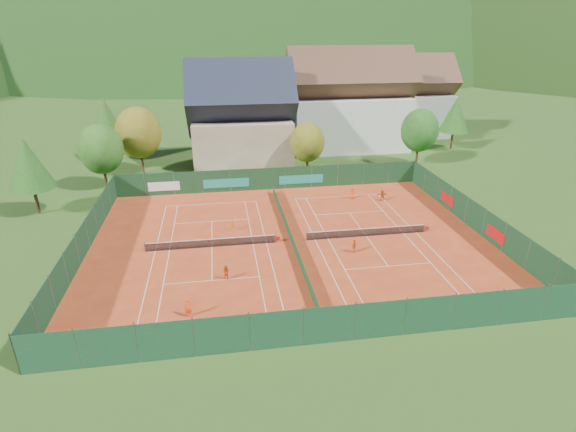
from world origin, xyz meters
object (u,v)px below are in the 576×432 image
Objects in this scene: player_left_near at (188,308)px; hotel_block_a at (348,106)px; chalet at (241,120)px; player_right_near at (354,246)px; player_left_mid at (226,273)px; player_left_far at (233,225)px; player_right_far_a at (352,193)px; ball_hopper at (482,295)px; player_right_far_b at (382,195)px; hotel_block_b at (406,101)px.

hotel_block_a is at bearing 61.34° from player_left_near.
chalet is 34.92m from player_right_near.
chalet is at bearing 80.58° from player_left_near.
player_right_near is (12.39, 3.18, 0.00)m from player_left_mid.
player_left_far is at bearing 74.96° from player_left_near.
player_left_near is 17.38m from player_right_near.
player_left_far is (-2.76, -26.39, -6.00)m from chalet.
player_left_far is 0.82× the size of player_right_far_a.
hotel_block_a reaches higher than player_left_mid.
chalet is 46.32m from ball_hopper.
chalet is 26.67m from player_right_far_b.
ball_hopper is 0.64× the size of player_left_far.
hotel_block_a is 48.67m from player_left_mid.
player_right_near is (-10.37, -39.32, -6.67)m from hotel_block_a.
player_right_far_a is at bearing -20.63° from player_right_far_b.
chalet is 13.06× the size of player_left_far.
hotel_block_b is 13.93× the size of player_left_far.
ball_hopper is 0.53× the size of player_right_far_a.
hotel_block_a is 27.00× the size of ball_hopper.
chalet is 11.44× the size of player_right_near.
chalet is 35.85m from hotel_block_b.
player_right_far_b reaches higher than player_left_mid.
hotel_block_b is 59.62m from ball_hopper.
hotel_block_b is at bearing -116.53° from player_right_far_b.
ball_hopper is 0.57× the size of player_left_mid.
player_left_near is 1.25× the size of player_left_far.
player_right_far_b is at bearing 42.40° from player_left_near.
hotel_block_a is at bearing -116.37° from player_right_far_a.
chalet is at bearing -162.47° from hotel_block_a.
hotel_block_a is at bearing 86.88° from ball_hopper.
player_left_mid is 23.96m from player_right_far_a.
hotel_block_a reaches higher than player_right_near.
player_left_mid is 1.00× the size of player_right_near.
chalet reaches higher than player_right_near.
hotel_block_b is (33.00, 14.00, -0.01)m from chalet.
chalet is 19.94m from hotel_block_a.
player_right_far_b is (7.57, 12.97, 0.03)m from player_right_near.
player_right_far_b is (16.20, -20.35, -5.89)m from chalet.
hotel_block_b reaches higher than player_left_near.
chalet is 23.61m from player_right_far_a.
player_right_far_a is at bearing 23.37° from player_right_near.
player_right_near reaches higher than player_left_mid.
player_left_far is at bearing -95.96° from chalet.
player_left_far is 19.89m from player_right_far_b.
player_right_far_a is at bearing 76.24° from player_left_mid.
hotel_block_a is 13.98× the size of player_left_near.
player_right_far_a reaches higher than player_right_far_b.
ball_hopper is 21.09m from player_left_mid.
player_left_near is at bearing 176.27° from ball_hopper.
player_right_far_a is at bearing 48.90° from player_left_near.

